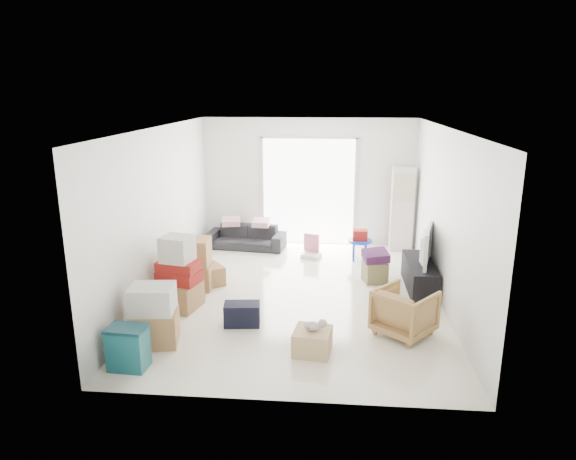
% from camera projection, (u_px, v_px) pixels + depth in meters
% --- Properties ---
extents(room_shell, '(4.98, 6.48, 3.18)m').
position_uv_depth(room_shell, '(300.00, 215.00, 8.08)').
color(room_shell, white).
rests_on(room_shell, ground).
extents(sliding_door, '(2.10, 0.04, 2.33)m').
position_uv_depth(sliding_door, '(309.00, 187.00, 10.97)').
color(sliding_door, white).
rests_on(sliding_door, room_shell).
extents(ac_tower, '(0.45, 0.30, 1.75)m').
position_uv_depth(ac_tower, '(402.00, 209.00, 10.59)').
color(ac_tower, silver).
rests_on(ac_tower, room_shell).
extents(tv_console, '(0.42, 1.41, 0.47)m').
position_uv_depth(tv_console, '(419.00, 275.00, 8.64)').
color(tv_console, black).
rests_on(tv_console, room_shell).
extents(television, '(0.84, 1.17, 0.14)m').
position_uv_depth(television, '(421.00, 258.00, 8.56)').
color(television, black).
rests_on(television, tv_console).
extents(sofa, '(1.69, 0.68, 0.64)m').
position_uv_depth(sofa, '(246.00, 233.00, 10.86)').
color(sofa, '#26262B').
rests_on(sofa, room_shell).
extents(pillow_left, '(0.39, 0.34, 0.11)m').
position_uv_depth(pillow_left, '(231.00, 215.00, 10.81)').
color(pillow_left, '#CE969D').
rests_on(pillow_left, sofa).
extents(pillow_right, '(0.35, 0.29, 0.11)m').
position_uv_depth(pillow_right, '(261.00, 216.00, 10.71)').
color(pillow_right, '#CE969D').
rests_on(pillow_right, sofa).
extents(armchair, '(0.96, 0.95, 0.72)m').
position_uv_depth(armchair, '(405.00, 310.00, 6.99)').
color(armchair, '#B07B4E').
rests_on(armchair, room_shell).
extents(storage_bins, '(0.48, 0.35, 0.54)m').
position_uv_depth(storage_bins, '(128.00, 348.00, 6.14)').
color(storage_bins, '#165E65').
rests_on(storage_bins, room_shell).
extents(box_stack_a, '(0.69, 0.60, 0.81)m').
position_uv_depth(box_stack_a, '(154.00, 316.00, 6.72)').
color(box_stack_a, '#A6854B').
rests_on(box_stack_a, room_shell).
extents(box_stack_b, '(0.70, 0.68, 1.14)m').
position_uv_depth(box_stack_b, '(179.00, 277.00, 7.81)').
color(box_stack_b, '#A6854B').
rests_on(box_stack_b, room_shell).
extents(box_stack_c, '(0.58, 0.52, 0.86)m').
position_uv_depth(box_stack_c, '(195.00, 264.00, 8.62)').
color(box_stack_c, '#A6854B').
rests_on(box_stack_c, room_shell).
extents(loose_box, '(0.55, 0.55, 0.33)m').
position_uv_depth(loose_box, '(211.00, 275.00, 8.83)').
color(loose_box, '#A6854B').
rests_on(loose_box, room_shell).
extents(duffel_bag, '(0.53, 0.35, 0.32)m').
position_uv_depth(duffel_bag, '(242.00, 314.00, 7.32)').
color(duffel_bag, black).
rests_on(duffel_bag, room_shell).
extents(ottoman, '(0.45, 0.45, 0.38)m').
position_uv_depth(ottoman, '(375.00, 272.00, 8.95)').
color(ottoman, olive).
rests_on(ottoman, room_shell).
extents(blanket, '(0.48, 0.48, 0.14)m').
position_uv_depth(blanket, '(375.00, 258.00, 8.88)').
color(blanket, '#421B43').
rests_on(blanket, ottoman).
extents(kids_table, '(0.48, 0.48, 0.61)m').
position_uv_depth(kids_table, '(360.00, 239.00, 10.06)').
color(kids_table, '#1438C5').
rests_on(kids_table, room_shell).
extents(toy_walker, '(0.43, 0.41, 0.46)m').
position_uv_depth(toy_walker, '(311.00, 251.00, 10.30)').
color(toy_walker, silver).
rests_on(toy_walker, room_shell).
extents(wood_crate, '(0.52, 0.52, 0.31)m').
position_uv_depth(wood_crate, '(312.00, 341.00, 6.54)').
color(wood_crate, tan).
rests_on(wood_crate, room_shell).
extents(plush_bunny, '(0.29, 0.16, 0.14)m').
position_uv_depth(plush_bunny, '(315.00, 325.00, 6.49)').
color(plush_bunny, '#B2ADA8').
rests_on(plush_bunny, wood_crate).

